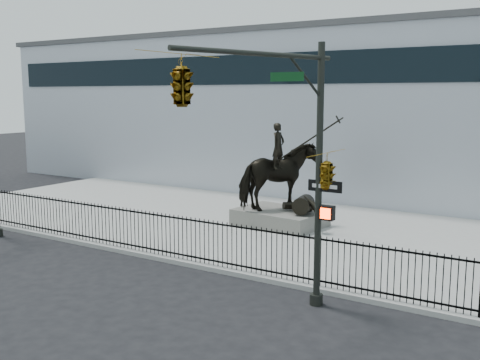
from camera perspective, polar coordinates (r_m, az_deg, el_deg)
The scene contains 7 objects.
ground at distance 19.44m, azimuth -11.87°, elevation -8.48°, with size 120.00×120.00×0.00m, color black.
plaza at distance 24.74m, azimuth -0.53°, elevation -4.39°, with size 30.00×12.00×0.15m, color #969693.
building at distance 35.75m, azimuth 10.85°, elevation 6.66°, with size 44.00×14.00×9.00m, color silver.
picket_fence at distance 20.08m, azimuth -9.47°, elevation -5.18°, with size 22.10×0.10×1.50m.
statue_plinth at distance 23.98m, azimuth 4.06°, elevation -3.83°, with size 3.56×2.45×0.67m, color #63605A.
equestrian_statue at distance 23.62m, azimuth 4.24°, elevation 0.25°, with size 4.55×3.05×3.87m.
traffic_signal_right at distance 13.07m, azimuth 2.01°, elevation 5.06°, with size 2.17×6.86×7.00m.
Camera 1 is at (13.01, -13.28, 5.68)m, focal length 42.00 mm.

